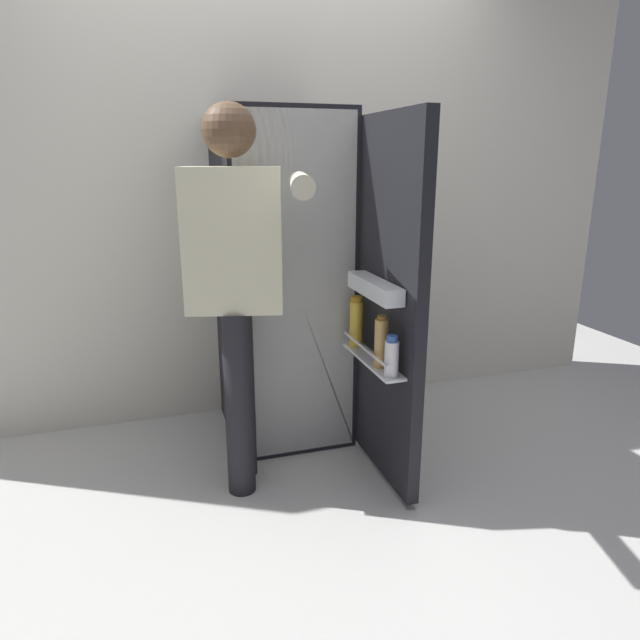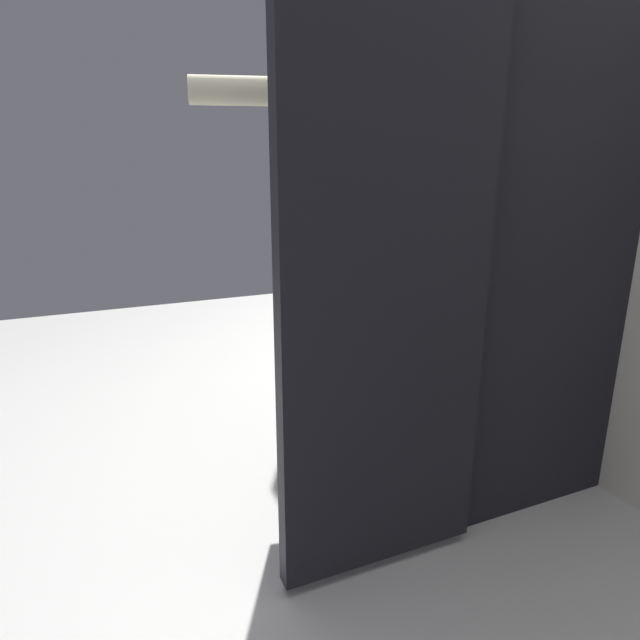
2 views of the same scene
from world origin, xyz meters
name	(u,v)px [view 1 (image 1 of 2)]	position (x,y,z in m)	size (l,w,h in m)	color
ground_plane	(314,480)	(0.00, 0.00, 0.00)	(6.02, 6.02, 0.00)	silver
kitchen_wall	(264,185)	(0.00, 0.94, 1.28)	(4.40, 0.10, 2.57)	silver
refrigerator	(289,282)	(0.03, 0.52, 0.82)	(0.65, 1.23, 1.64)	black
person	(237,272)	(-0.30, 0.09, 0.97)	(0.54, 0.76, 1.63)	black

